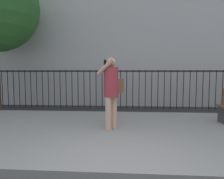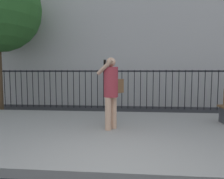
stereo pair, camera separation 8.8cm
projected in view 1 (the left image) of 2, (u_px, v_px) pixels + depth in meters
name	position (u px, v px, depth m)	size (l,w,h in m)	color
sidewalk	(121.00, 132.00, 5.07)	(28.00, 4.40, 0.15)	gray
iron_fence	(124.00, 84.00, 8.66)	(12.03, 0.04, 1.60)	black
pedestrian_on_phone	(112.00, 88.00, 5.00)	(0.64, 0.72, 1.72)	tan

